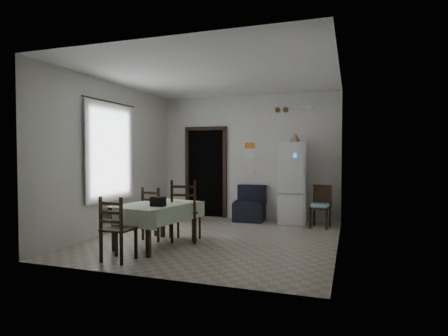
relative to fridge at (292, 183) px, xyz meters
name	(u,v)px	position (x,y,z in m)	size (l,w,h in m)	color
ground	(215,239)	(-1.09, -1.93, -0.89)	(4.50, 4.50, 0.00)	#AA9E8B
ceiling	(215,75)	(-1.09, -1.93, 2.01)	(4.20, 4.50, 0.02)	white
wall_back	(248,157)	(-1.09, 0.32, 0.56)	(4.20, 0.02, 2.90)	silver
wall_front	(151,159)	(-1.09, -4.18, 0.56)	(4.20, 0.02, 2.90)	silver
wall_left	(114,157)	(-3.19, -1.93, 0.56)	(0.02, 4.50, 2.90)	silver
wall_right	(338,158)	(1.01, -1.93, 0.56)	(0.02, 4.50, 2.90)	silver
doorway	(209,173)	(-2.14, 0.52, 0.17)	(1.06, 0.52, 2.22)	black
window_recess	(106,152)	(-3.24, -2.13, 0.66)	(0.10, 1.20, 1.60)	silver
curtain	(111,152)	(-3.13, -2.13, 0.66)	(0.02, 1.45, 1.85)	white
curtain_rod	(111,102)	(-3.12, -2.13, 1.61)	(0.02, 0.02, 1.60)	black
calendar	(250,150)	(-1.04, 0.31, 0.73)	(0.28, 0.02, 0.40)	white
calendar_image	(250,145)	(-1.04, 0.30, 0.83)	(0.24, 0.01, 0.14)	orange
light_switch	(254,172)	(-0.94, 0.31, 0.21)	(0.08, 0.02, 0.12)	beige
vent_left	(278,110)	(-0.39, 0.30, 1.63)	(0.12, 0.12, 0.03)	#513A20
vent_right	(286,110)	(-0.21, 0.30, 1.63)	(0.12, 0.12, 0.03)	#513A20
emergency_light	(307,107)	(0.26, 0.28, 1.66)	(0.25, 0.07, 0.09)	white
fridge	(292,183)	(0.00, 0.00, 0.00)	(0.58, 0.58, 1.78)	silver
tan_cone	(295,137)	(0.05, -0.01, 0.99)	(0.25, 0.25, 0.20)	tan
navy_seat	(249,203)	(-0.97, 0.00, -0.49)	(0.66, 0.64, 0.80)	black
corner_chair	(320,207)	(0.62, -0.31, -0.45)	(0.38, 0.38, 0.87)	black
dining_table	(156,225)	(-1.81, -2.76, -0.54)	(0.89, 1.35, 0.70)	#ACBCA2
black_bag	(158,202)	(-1.64, -3.01, -0.12)	(0.22, 0.13, 0.14)	black
dining_chair_far_left	(157,213)	(-2.06, -2.29, -0.42)	(0.40, 0.40, 0.93)	black
dining_chair_far_right	(186,210)	(-1.51, -2.26, -0.35)	(0.46, 0.46, 1.07)	black
dining_chair_near_head	(119,228)	(-1.90, -3.67, -0.42)	(0.40, 0.40, 0.93)	black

